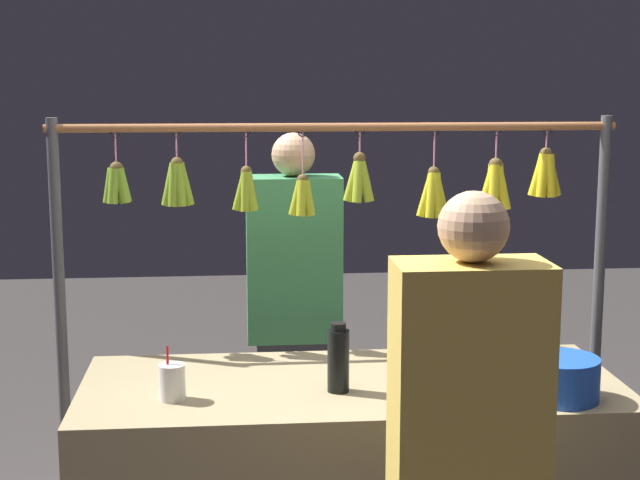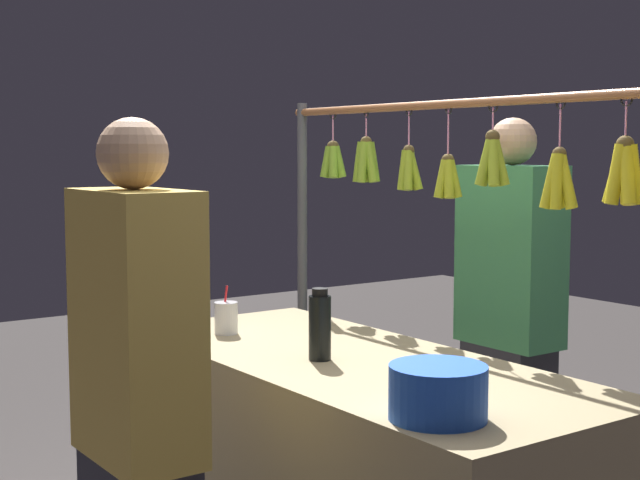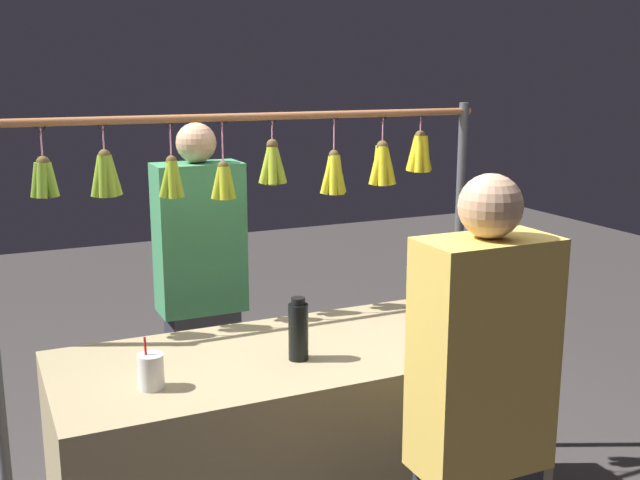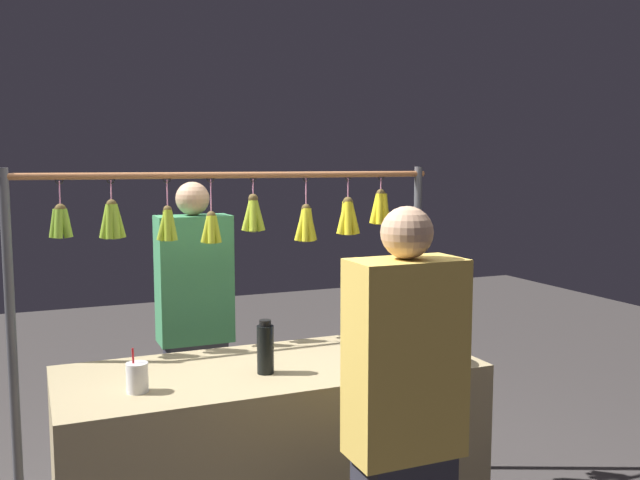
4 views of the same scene
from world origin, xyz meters
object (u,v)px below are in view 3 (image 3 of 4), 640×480
object	(u,v)px
drink_cup	(151,371)
customer_person	(478,455)
blue_bucket	(482,326)
vendor_person	(202,303)
water_bottle	(298,330)

from	to	relation	value
drink_cup	customer_person	size ratio (longest dim) A/B	0.11
blue_bucket	vendor_person	distance (m)	1.36
water_bottle	customer_person	bearing A→B (deg)	108.71
vendor_person	customer_person	size ratio (longest dim) A/B	1.03
blue_bucket	vendor_person	xyz separation A→B (m)	(0.79, -1.10, -0.12)
customer_person	drink_cup	bearing A→B (deg)	-41.73
water_bottle	vendor_person	distance (m)	0.98
blue_bucket	water_bottle	bearing A→B (deg)	-11.13
blue_bucket	drink_cup	xyz separation A→B (m)	(1.24, -0.10, -0.01)
vendor_person	customer_person	world-z (taller)	vendor_person
drink_cup	vendor_person	world-z (taller)	vendor_person
drink_cup	vendor_person	bearing A→B (deg)	-114.39
customer_person	water_bottle	bearing A→B (deg)	-71.29
drink_cup	customer_person	bearing A→B (deg)	138.27
water_bottle	blue_bucket	distance (m)	0.72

